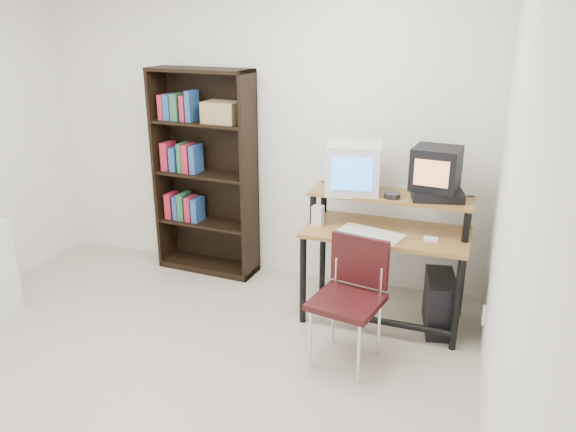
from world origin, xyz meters
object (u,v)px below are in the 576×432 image
(crt_tv, at_px, (436,168))
(school_chair, at_px, (351,288))
(crt_monitor, at_px, (354,167))
(computer_desk, at_px, (386,235))
(bookshelf, at_px, (206,171))
(pc_tower, at_px, (439,303))

(crt_tv, bearing_deg, school_chair, -113.15)
(crt_monitor, bearing_deg, school_chair, -85.17)
(computer_desk, height_order, school_chair, computer_desk)
(computer_desk, height_order, crt_monitor, crt_monitor)
(crt_monitor, height_order, crt_tv, crt_tv)
(bookshelf, bearing_deg, pc_tower, -7.77)
(pc_tower, bearing_deg, crt_tv, 119.82)
(school_chair, bearing_deg, crt_monitor, 114.38)
(pc_tower, height_order, bookshelf, bookshelf)
(computer_desk, relative_size, crt_tv, 3.39)
(school_chair, relative_size, bookshelf, 0.47)
(computer_desk, height_order, pc_tower, computer_desk)
(pc_tower, height_order, school_chair, school_chair)
(crt_tv, bearing_deg, pc_tower, -43.65)
(computer_desk, xyz_separation_m, crt_tv, (0.31, 0.12, 0.51))
(crt_tv, distance_m, bookshelf, 2.04)
(school_chair, bearing_deg, bookshelf, 157.97)
(crt_tv, bearing_deg, computer_desk, -151.96)
(crt_monitor, bearing_deg, crt_tv, -7.68)
(crt_monitor, height_order, school_chair, crt_monitor)
(crt_monitor, xyz_separation_m, crt_tv, (0.60, 0.00, 0.04))
(crt_monitor, relative_size, crt_tv, 1.26)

